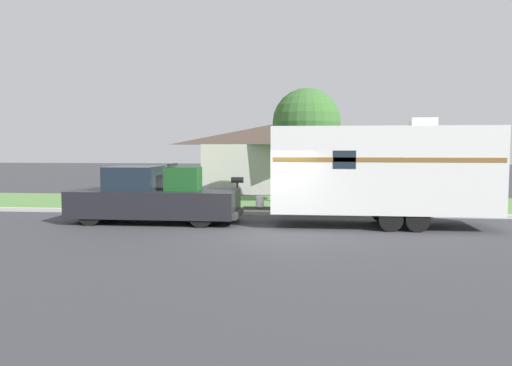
{
  "coord_description": "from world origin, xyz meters",
  "views": [
    {
      "loc": [
        1.16,
        -15.25,
        2.64
      ],
      "look_at": [
        -0.66,
        1.44,
        1.4
      ],
      "focal_mm": 35.0,
      "sensor_mm": 36.0,
      "label": 1
    }
  ],
  "objects": [
    {
      "name": "tree_in_yard",
      "position": [
        0.97,
        7.3,
        3.7
      ],
      "size": [
        3.04,
        3.04,
        5.23
      ],
      "color": "brown",
      "rests_on": "ground_plane"
    },
    {
      "name": "pickup_truck",
      "position": [
        -4.25,
        1.44,
        0.86
      ],
      "size": [
        5.83,
        2.1,
        2.05
      ],
      "color": "black",
      "rests_on": "ground_plane"
    },
    {
      "name": "travel_trailer",
      "position": [
        3.49,
        1.44,
        1.87
      ],
      "size": [
        8.13,
        2.34,
        3.55
      ],
      "color": "black",
      "rests_on": "ground_plane"
    },
    {
      "name": "lawn_strip",
      "position": [
        0.0,
        7.4,
        0.01
      ],
      "size": [
        80.0,
        7.0,
        0.03
      ],
      "color": "#568442",
      "rests_on": "ground_plane"
    },
    {
      "name": "house_across_street",
      "position": [
        0.55,
        15.24,
        2.23
      ],
      "size": [
        11.63,
        7.71,
        4.3
      ],
      "color": "#B2B2A8",
      "rests_on": "ground_plane"
    },
    {
      "name": "ground_plane",
      "position": [
        0.0,
        0.0,
        0.0
      ],
      "size": [
        120.0,
        120.0,
        0.0
      ],
      "primitive_type": "plane",
      "color": "#38383D"
    },
    {
      "name": "curb_strip",
      "position": [
        0.0,
        3.75,
        0.07
      ],
      "size": [
        80.0,
        0.3,
        0.14
      ],
      "color": "#ADADA8",
      "rests_on": "ground_plane"
    },
    {
      "name": "mailbox",
      "position": [
        -1.73,
        4.34,
        1.08
      ],
      "size": [
        0.48,
        0.2,
        1.41
      ],
      "color": "brown",
      "rests_on": "ground_plane"
    }
  ]
}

